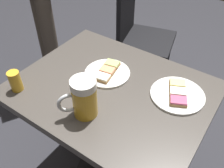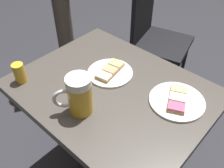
# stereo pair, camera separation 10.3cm
# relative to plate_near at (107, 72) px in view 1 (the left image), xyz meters

# --- Properties ---
(cafe_table) EXTENTS (0.64, 0.81, 0.72)m
(cafe_table) POSITION_rel_plate_near_xyz_m (0.06, 0.07, -0.17)
(cafe_table) COLOR black
(cafe_table) RESTS_ON ground_plane
(plate_near) EXTENTS (0.20, 0.20, 0.03)m
(plate_near) POSITION_rel_plate_near_xyz_m (0.00, 0.00, 0.00)
(plate_near) COLOR white
(plate_near) RESTS_ON cafe_table
(plate_far) EXTENTS (0.22, 0.22, 0.03)m
(plate_far) POSITION_rel_plate_near_xyz_m (-0.05, 0.32, -0.00)
(plate_far) COLOR white
(plate_far) RESTS_ON cafe_table
(beer_mug) EXTENTS (0.13, 0.11, 0.16)m
(beer_mug) POSITION_rel_plate_near_xyz_m (0.24, 0.07, 0.07)
(beer_mug) COLOR gold
(beer_mug) RESTS_ON cafe_table
(beer_glass_small) EXTENTS (0.05, 0.05, 0.09)m
(beer_glass_small) POSITION_rel_plate_near_xyz_m (0.30, -0.25, 0.04)
(beer_glass_small) COLOR gold
(beer_glass_small) RESTS_ON cafe_table
(cafe_chair) EXTENTS (0.46, 0.46, 0.88)m
(cafe_chair) POSITION_rel_plate_near_xyz_m (-0.74, -0.25, -0.22)
(cafe_chair) COLOR black
(cafe_chair) RESTS_ON ground_plane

